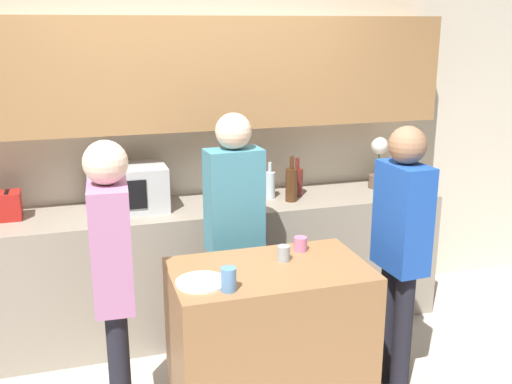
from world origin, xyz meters
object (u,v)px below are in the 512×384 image
bottle_3 (297,181)px  toaster (0,206)px  microwave (127,188)px  person_center (113,272)px  bottle_2 (291,184)px  cup_0 (300,244)px  person_right (234,222)px  cup_1 (229,279)px  bottle_1 (270,184)px  bottle_0 (257,182)px  cup_2 (284,253)px  plate_on_island (201,282)px  person_left (401,240)px  potted_plant (379,163)px

bottle_3 → toaster: bearing=179.3°
microwave → person_center: (-0.18, -1.14, -0.12)m
bottle_2 → cup_0: 0.90m
bottle_2 → person_right: size_ratio=0.20×
bottle_2 → cup_1: size_ratio=2.76×
toaster → bottle_1: (1.81, -0.02, 0.01)m
bottle_0 → cup_2: bearing=-99.6°
cup_0 → cup_2: (-0.14, -0.11, 0.00)m
cup_1 → bottle_3: bearing=57.7°
bottle_1 → bottle_3: bearing=-1.0°
microwave → person_center: bearing=-99.0°
cup_0 → toaster: bearing=149.1°
bottle_1 → person_center: 1.64m
bottle_2 → cup_2: bearing=-112.4°
bottle_0 → bottle_3: (0.30, -0.01, -0.01)m
microwave → cup_2: bearing=-56.8°
microwave → cup_0: size_ratio=6.41×
plate_on_island → cup_2: size_ratio=3.11×
bottle_3 → cup_0: bearing=-109.5°
bottle_1 → microwave: bearing=178.9°
cup_2 → cup_0: bearing=38.1°
person_left → person_center: 1.61m
bottle_0 → bottle_1: bearing=-5.5°
microwave → potted_plant: (1.89, 0.00, 0.05)m
bottle_2 → bottle_1: bearing=133.8°
bottle_2 → bottle_3: bearing=53.8°
bottle_2 → bottle_3: bottle_2 is taller
cup_1 → bottle_2: bearing=58.1°
person_right → bottle_3: bearing=-140.9°
bottle_2 → person_left: person_left is taller
bottle_2 → plate_on_island: (-0.89, -1.14, -0.15)m
potted_plant → bottle_1: size_ratio=1.50×
potted_plant → cup_1: (-1.54, -1.40, -0.17)m
toaster → person_right: bearing=-23.9°
person_left → toaster: bearing=59.6°
potted_plant → cup_1: potted_plant is taller
bottle_3 → person_right: (-0.63, -0.59, -0.06)m
potted_plant → bottle_0: (-0.97, -0.01, -0.08)m
potted_plant → person_left: person_left is taller
toaster → person_center: size_ratio=0.16×
bottle_0 → person_right: person_right is taller
microwave → person_right: (0.58, -0.61, -0.10)m
microwave → bottle_3: (1.22, -0.02, -0.04)m
cup_0 → microwave: bearing=130.9°
bottle_1 → cup_2: size_ratio=3.15×
bottle_1 → toaster: bearing=179.3°
bottle_1 → cup_0: bottle_1 is taller
bottle_3 → cup_1: bottle_3 is taller
microwave → cup_0: (0.87, -1.00, -0.14)m
toaster → cup_2: bearing=-36.0°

